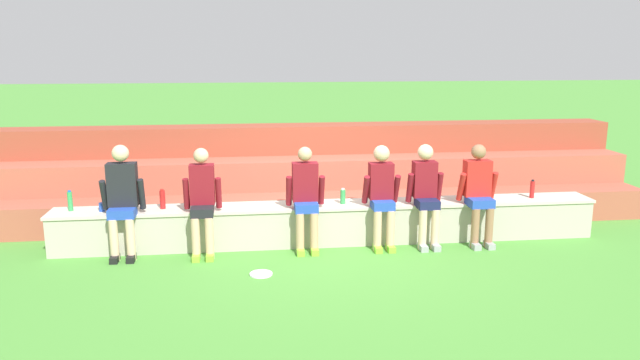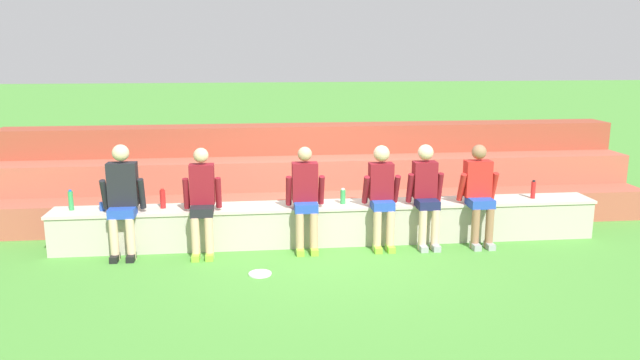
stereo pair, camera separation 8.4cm
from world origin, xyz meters
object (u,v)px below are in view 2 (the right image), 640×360
person_center (305,195)px  water_bottle_near_left (163,199)px  frisbee (260,274)px  plastic_cup_middle (103,206)px  water_bottle_mid_left (71,200)px  person_left_of_center (202,199)px  person_right_of_center (382,193)px  person_far_right (426,192)px  person_rightmost_edge (479,191)px  person_far_left (122,196)px  water_bottle_mid_right (343,196)px  water_bottle_center_gap (533,190)px

person_center → water_bottle_near_left: person_center is taller
frisbee → person_center: bearing=54.5°
plastic_cup_middle → water_bottle_mid_left: bearing=170.4°
plastic_cup_middle → frisbee: size_ratio=0.41×
person_left_of_center → frisbee: (0.73, -0.87, -0.75)m
person_left_of_center → person_right_of_center: 2.41m
person_far_right → person_rightmost_edge: (0.75, -0.03, -0.01)m
person_far_left → water_bottle_near_left: (0.47, 0.27, -0.12)m
person_rightmost_edge → person_far_right: bearing=178.0°
person_right_of_center → water_bottle_mid_right: person_right_of_center is taller
person_far_left → person_far_right: 4.06m
person_far_right → water_bottle_mid_left: 4.81m
person_far_right → water_bottle_mid_right: bearing=167.5°
plastic_cup_middle → frisbee: 2.44m
person_rightmost_edge → water_bottle_mid_left: 5.56m
person_center → water_bottle_near_left: size_ratio=5.20×
person_left_of_center → plastic_cup_middle: 1.37m
plastic_cup_middle → person_far_right: bearing=-3.2°
water_bottle_near_left → person_center: bearing=-8.4°
person_center → water_bottle_near_left: (-1.92, 0.28, -0.07)m
person_far_right → water_bottle_near_left: 3.60m
frisbee → plastic_cup_middle: bearing=151.2°
water_bottle_mid_left → frisbee: (2.50, -1.21, -0.69)m
person_left_of_center → water_bottle_center_gap: size_ratio=5.29×
person_left_of_center → water_bottle_near_left: (-0.55, 0.31, -0.07)m
person_right_of_center → water_bottle_center_gap: bearing=6.6°
person_center → person_far_right: (1.66, -0.00, 0.00)m
person_right_of_center → water_bottle_mid_left: bearing=175.5°
water_bottle_near_left → plastic_cup_middle: bearing=-177.0°
person_rightmost_edge → water_bottle_mid_left: (-5.55, 0.34, -0.06)m
water_bottle_mid_right → frisbee: (-1.18, -1.14, -0.66)m
person_rightmost_edge → water_bottle_center_gap: (0.92, 0.28, -0.07)m
person_far_right → water_bottle_mid_right: (-1.12, 0.25, -0.10)m
person_right_of_center → water_bottle_mid_right: size_ratio=6.34×
person_far_left → plastic_cup_middle: person_far_left is taller
person_right_of_center → water_bottle_mid_left: 4.19m
water_bottle_mid_left → water_bottle_near_left: water_bottle_mid_left is taller
person_right_of_center → person_rightmost_edge: bearing=-0.7°
person_far_left → plastic_cup_middle: bearing=144.0°
person_far_right → person_rightmost_edge: person_far_right is taller
water_bottle_mid_left → water_bottle_center_gap: (6.47, -0.06, -0.01)m
person_rightmost_edge → water_bottle_mid_right: bearing=171.6°
water_bottle_mid_right → water_bottle_center_gap: water_bottle_center_gap is taller
person_far_right → person_rightmost_edge: size_ratio=1.01×
person_left_of_center → water_bottle_near_left: bearing=150.8°
water_bottle_mid_right → water_bottle_near_left: 2.47m
person_left_of_center → water_bottle_near_left: size_ratio=5.24×
person_center → water_bottle_mid_left: person_center is taller
person_far_right → person_rightmost_edge: bearing=-2.0°
plastic_cup_middle → frisbee: bearing=-28.8°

